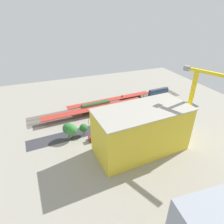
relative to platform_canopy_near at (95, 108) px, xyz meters
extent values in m
plane|color=#9E998C|center=(-13.47, 12.76, -3.78)|extent=(170.99, 170.99, 0.00)
cube|color=#665E54|center=(-13.47, -6.74, -3.78)|extent=(107.53, 20.53, 0.01)
cube|color=#38383D|center=(-13.47, 14.89, -3.78)|extent=(107.24, 16.32, 0.01)
cube|color=#9E9EA8|center=(-13.47, -10.06, -3.60)|extent=(106.63, 7.46, 0.12)
cube|color=#9E9EA8|center=(-13.47, -8.62, -3.60)|extent=(106.63, 7.46, 0.12)
cube|color=#9E9EA8|center=(-13.47, -4.85, -3.60)|extent=(106.63, 7.46, 0.12)
cube|color=#9E9EA8|center=(-13.47, -3.41, -3.60)|extent=(106.63, 7.46, 0.12)
cube|color=#B73328|center=(0.00, 0.00, 0.03)|extent=(64.38, 9.88, 0.36)
cylinder|color=slate|center=(-28.80, -1.98, -1.97)|extent=(0.30, 0.30, 3.62)
cylinder|color=slate|center=(-14.40, -0.99, -1.97)|extent=(0.30, 0.30, 3.62)
cylinder|color=slate|center=(0.00, 0.00, -1.97)|extent=(0.30, 0.30, 3.62)
cylinder|color=slate|center=(14.40, 0.99, -1.97)|extent=(0.30, 0.30, 3.62)
cylinder|color=slate|center=(28.80, 1.98, -1.97)|extent=(0.30, 0.30, 3.62)
cube|color=#B73328|center=(-13.03, -7.80, 0.20)|extent=(58.49, 8.55, 0.37)
cylinder|color=slate|center=(-39.21, -9.60, -1.88)|extent=(0.30, 0.30, 3.80)
cylinder|color=slate|center=(-21.76, -8.40, -1.88)|extent=(0.30, 0.30, 3.80)
cylinder|color=slate|center=(-4.30, -7.20, -1.88)|extent=(0.30, 0.30, 3.80)
cylinder|color=slate|center=(13.15, -5.99, -1.88)|extent=(0.30, 0.30, 3.80)
cube|color=black|center=(-28.76, -9.34, -3.28)|extent=(17.03, 3.59, 1.00)
cylinder|color=black|center=(-27.30, -9.24, -1.43)|extent=(14.15, 3.66, 2.70)
cube|color=black|center=(-34.29, -9.73, -1.99)|extent=(3.10, 3.10, 3.57)
cylinder|color=black|center=(-21.82, -8.87, 0.62)|extent=(0.70, 0.70, 1.40)
cube|color=black|center=(-51.33, -9.34, -3.48)|extent=(14.67, 3.28, 0.60)
cube|color=#384C72|center=(-51.33, -9.34, -1.40)|extent=(16.32, 3.96, 3.57)
cylinder|color=#273550|center=(-51.33, -9.34, 0.64)|extent=(15.67, 3.91, 2.85)
cube|color=black|center=(-1.60, -4.13, -3.48)|extent=(17.19, 3.71, 0.60)
cube|color=#4C7F4C|center=(-1.60, -4.13, -1.48)|extent=(19.13, 4.48, 3.40)
cylinder|color=#355935|center=(-1.60, -4.13, 0.47)|extent=(18.37, 4.43, 3.18)
cube|color=black|center=(-36.73, 11.51, -3.63)|extent=(3.66, 2.13, 0.30)
cube|color=navy|center=(-36.73, 11.51, -3.05)|extent=(4.33, 2.27, 0.86)
cube|color=#1E2328|center=(-36.73, 11.51, -2.36)|extent=(2.49, 1.85, 0.52)
cube|color=black|center=(-30.43, 11.69, -3.63)|extent=(3.63, 2.03, 0.30)
cube|color=gray|center=(-30.43, 11.69, -3.13)|extent=(4.29, 2.17, 0.70)
cube|color=#1E2328|center=(-30.43, 11.69, -2.47)|extent=(2.46, 1.78, 0.61)
cube|color=black|center=(-23.56, 11.86, -3.63)|extent=(3.65, 2.11, 0.30)
cube|color=maroon|center=(-23.56, 11.86, -3.03)|extent=(4.32, 2.25, 0.89)
cube|color=#1E2328|center=(-23.56, 11.86, -2.30)|extent=(2.48, 1.84, 0.58)
cube|color=black|center=(-17.17, 11.00, -3.63)|extent=(3.63, 1.91, 0.30)
cube|color=silver|center=(-17.17, 11.00, -3.07)|extent=(4.32, 2.01, 0.83)
cube|color=#1E2328|center=(-17.17, 11.00, -2.30)|extent=(2.44, 1.72, 0.70)
cube|color=yellow|center=(-9.55, 39.41, 6.49)|extent=(41.44, 21.47, 20.53)
cube|color=#ADA89E|center=(-9.55, 39.41, 16.95)|extent=(42.08, 22.11, 0.40)
cube|color=gray|center=(-33.96, 39.15, -3.18)|extent=(3.60, 3.60, 1.20)
cube|color=yellow|center=(-33.96, 39.15, 13.13)|extent=(1.40, 1.40, 33.83)
cube|color=yellow|center=(-37.28, 46.78, 30.65)|extent=(10.11, 21.23, 1.20)
cube|color=gray|center=(-32.17, 35.02, 30.65)|extent=(2.79, 3.00, 2.00)
cube|color=black|center=(4.15, 23.83, -3.53)|extent=(10.01, 3.08, 0.50)
cube|color=silver|center=(3.04, 23.75, -1.84)|extent=(7.80, 3.17, 2.89)
cube|color=#334C8C|center=(7.95, 24.12, -2.14)|extent=(2.42, 2.76, 2.28)
cube|color=black|center=(6.12, 25.17, -3.53)|extent=(9.73, 3.14, 0.50)
cube|color=silver|center=(5.07, 25.06, -1.83)|extent=(7.65, 3.16, 2.91)
cube|color=maroon|center=(9.82, 25.55, -2.16)|extent=(2.36, 2.61, 2.24)
cylinder|color=brown|center=(-45.95, 19.03, -1.99)|extent=(0.60, 0.60, 3.57)
sphere|color=#38843D|center=(-45.95, 19.03, 1.89)|extent=(5.99, 5.99, 5.99)
cylinder|color=brown|center=(19.35, 19.03, -1.94)|extent=(0.53, 0.53, 3.68)
sphere|color=#2D7233|center=(19.35, 19.03, 1.82)|extent=(5.51, 5.51, 5.51)
cylinder|color=brown|center=(17.92, 20.08, -2.19)|extent=(0.59, 0.59, 3.19)
sphere|color=#38843D|center=(17.92, 20.08, 1.42)|extent=(5.76, 5.76, 5.76)
cylinder|color=brown|center=(11.83, 19.13, -2.41)|extent=(0.46, 0.46, 2.75)
sphere|color=#28662D|center=(11.83, 19.13, 0.43)|extent=(4.17, 4.17, 4.17)
cylinder|color=brown|center=(-29.06, 19.09, -2.30)|extent=(0.51, 0.51, 2.95)
sphere|color=#28662D|center=(-29.06, 19.09, 1.18)|extent=(5.73, 5.73, 5.73)
cylinder|color=brown|center=(-16.45, 20.54, -1.90)|extent=(0.44, 0.44, 3.77)
sphere|color=#38843D|center=(-16.45, 20.54, 1.53)|extent=(4.41, 4.41, 4.41)
cylinder|color=#333333|center=(7.10, 10.51, -0.87)|extent=(0.16, 0.16, 5.82)
cube|color=black|center=(7.10, 10.51, 2.49)|extent=(0.36, 0.36, 0.90)
sphere|color=yellow|center=(7.32, 10.51, 2.49)|extent=(0.20, 0.20, 0.20)
camera|label=1|loc=(26.77, 97.88, 53.15)|focal=30.09mm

